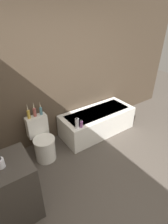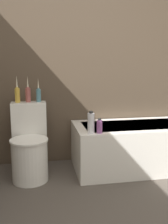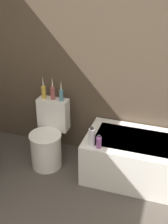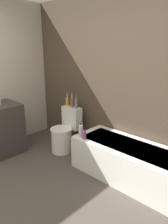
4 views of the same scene
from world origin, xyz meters
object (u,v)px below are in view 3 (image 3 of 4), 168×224
Objects in this scene: vase_gold at (44,91)px; shampoo_bottle_short at (99,142)px; toilet at (48,140)px; shampoo_bottle_tall at (92,137)px; bathtub at (157,162)px; vase_bronze at (61,94)px; vase_silver at (53,92)px.

shampoo_bottle_short is at bearing -27.02° from vase_gold.
toilet is 0.70m from shampoo_bottle_tall.
vase_gold is 0.94m from shampoo_bottle_short.
shampoo_bottle_tall is at bearing -159.62° from bathtub.
toilet is at bearing 162.09° from shampoo_bottle_short.
toilet is 3.03× the size of vase_bronze.
vase_silver reaches higher than vase_bronze.
bathtub is 7.33× the size of shampoo_bottle_tall.
vase_gold reaches higher than shampoo_bottle_short.
bathtub is at bearing 2.15° from toilet.
bathtub is at bearing -6.92° from vase_bronze.
bathtub is 5.75× the size of vase_silver.
shampoo_bottle_tall reaches higher than bathtub.
vase_bronze is 1.16× the size of shampoo_bottle_tall.
vase_gold is (-0.11, 0.18, 0.54)m from toilet.
shampoo_bottle_tall is at bearing -38.72° from vase_bronze.
vase_gold is 0.22m from vase_bronze.
toilet reaches higher than shampoo_bottle_short.
vase_bronze reaches higher than shampoo_bottle_tall.
vase_gold is 0.85m from shampoo_bottle_tall.
shampoo_bottle_short is (0.69, -0.42, -0.29)m from vase_silver.
vase_gold is 1.02× the size of vase_silver.
vase_bronze is at bearing 144.37° from shampoo_bottle_short.
bathtub is 10.84× the size of shampoo_bottle_short.
toilet is at bearing -59.09° from vase_gold.
vase_bronze is at bearing -3.93° from vase_silver.
bathtub is 1.53m from vase_gold.
vase_gold is at bearing -172.80° from vase_silver.
vase_bronze is 0.76m from shampoo_bottle_short.
vase_bronze is 1.72× the size of shampoo_bottle_short.
vase_gold reaches higher than shampoo_bottle_tall.
vase_bronze reaches higher than toilet.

